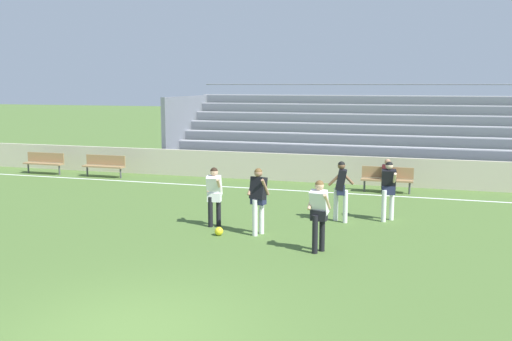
{
  "coord_description": "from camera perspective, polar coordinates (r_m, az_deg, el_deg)",
  "views": [
    {
      "loc": [
        4.3,
        -7.34,
        3.83
      ],
      "look_at": [
        -0.31,
        7.83,
        1.37
      ],
      "focal_mm": 39.57,
      "sensor_mm": 36.0,
      "label": 1
    }
  ],
  "objects": [
    {
      "name": "ground_plane",
      "position": [
        9.33,
        -12.71,
        -15.65
      ],
      "size": [
        160.0,
        160.0,
        0.0
      ],
      "primitive_type": "plane",
      "color": "#4C6B30"
    },
    {
      "name": "field_line_sideline",
      "position": [
        20.36,
        4.42,
        -2.06
      ],
      "size": [
        44.0,
        0.12,
        0.01
      ],
      "primitive_type": "cube",
      "color": "white",
      "rests_on": "ground"
    },
    {
      "name": "sideline_wall",
      "position": [
        22.13,
        5.52,
        0.22
      ],
      "size": [
        48.0,
        0.16,
        1.09
      ],
      "primitive_type": "cube",
      "color": "beige",
      "rests_on": "ground"
    },
    {
      "name": "bleacher_stand",
      "position": [
        24.91,
        13.1,
        3.65
      ],
      "size": [
        18.79,
        5.4,
        3.82
      ],
      "color": "#B2B2B7",
      "rests_on": "ground"
    },
    {
      "name": "bench_far_left",
      "position": [
        25.69,
        -20.61,
        0.89
      ],
      "size": [
        1.8,
        0.4,
        0.9
      ],
      "color": "#99754C",
      "rests_on": "ground"
    },
    {
      "name": "bench_near_wall_gap",
      "position": [
        20.47,
        13.12,
        -0.66
      ],
      "size": [
        1.8,
        0.4,
        0.9
      ],
      "color": "#99754C",
      "rests_on": "ground"
    },
    {
      "name": "bench_far_right",
      "position": [
        24.03,
        -15.07,
        0.64
      ],
      "size": [
        1.8,
        0.4,
        0.9
      ],
      "color": "#99754C",
      "rests_on": "ground"
    },
    {
      "name": "spectator_seated",
      "position": [
        20.33,
        13.12,
        -0.28
      ],
      "size": [
        0.36,
        0.42,
        1.21
      ],
      "color": "#2D2D38",
      "rests_on": "ground"
    },
    {
      "name": "player_dark_dropping_back",
      "position": [
        14.27,
        0.23,
        -2.5
      ],
      "size": [
        0.54,
        0.46,
        1.72
      ],
      "color": "white",
      "rests_on": "ground"
    },
    {
      "name": "player_white_trailing_run",
      "position": [
        15.16,
        -4.24,
        -2.16
      ],
      "size": [
        0.47,
        0.58,
        1.61
      ],
      "color": "black",
      "rests_on": "ground"
    },
    {
      "name": "player_white_deep_cover",
      "position": [
        12.88,
        6.39,
        -3.96
      ],
      "size": [
        0.51,
        0.52,
        1.67
      ],
      "color": "black",
      "rests_on": "ground"
    },
    {
      "name": "player_dark_overlapping",
      "position": [
        15.81,
        8.59,
        -1.54
      ],
      "size": [
        0.68,
        0.46,
        1.7
      ],
      "color": "white",
      "rests_on": "ground"
    },
    {
      "name": "player_dark_challenging",
      "position": [
        16.16,
        13.25,
        -1.5
      ],
      "size": [
        0.46,
        0.7,
        1.69
      ],
      "color": "white",
      "rests_on": "ground"
    },
    {
      "name": "soccer_ball",
      "position": [
        14.44,
        -3.77,
        -6.15
      ],
      "size": [
        0.22,
        0.22,
        0.22
      ],
      "primitive_type": "sphere",
      "color": "yellow",
      "rests_on": "ground"
    }
  ]
}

